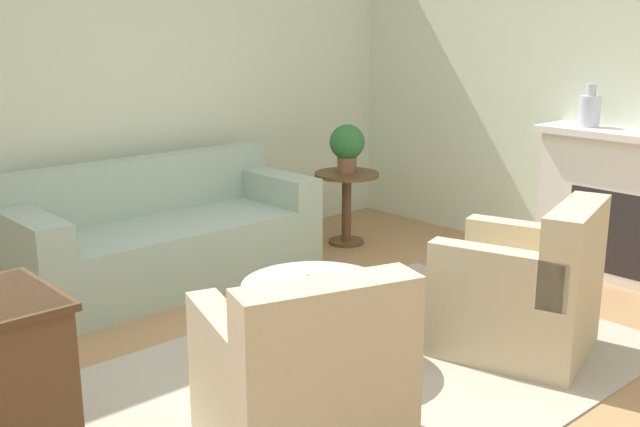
{
  "coord_description": "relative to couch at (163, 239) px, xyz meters",
  "views": [
    {
      "loc": [
        -2.69,
        -2.6,
        1.83
      ],
      "look_at": [
        0.15,
        0.55,
        0.75
      ],
      "focal_mm": 42.0,
      "sensor_mm": 36.0,
      "label": 1
    }
  ],
  "objects": [
    {
      "name": "ottoman_table",
      "position": [
        -0.07,
        -1.72,
        -0.03
      ],
      "size": [
        0.81,
        0.81,
        0.45
      ],
      "color": "#9EB29E",
      "rests_on": "rug"
    },
    {
      "name": "wall_back",
      "position": [
        0.07,
        0.65,
        1.08
      ],
      "size": [
        9.15,
        0.12,
        2.8
      ],
      "color": "beige",
      "rests_on": "ground_plane"
    },
    {
      "name": "fireplace",
      "position": [
        2.52,
        -2.18,
        0.25
      ],
      "size": [
        0.44,
        1.34,
        1.09
      ],
      "color": "silver",
      "rests_on": "ground_plane"
    },
    {
      "name": "potted_plant_on_side_table",
      "position": [
        1.66,
        -0.17,
        0.53
      ],
      "size": [
        0.29,
        0.29,
        0.4
      ],
      "color": "brown",
      "rests_on": "side_table"
    },
    {
      "name": "vase_mantel_near",
      "position": [
        2.51,
        -1.84,
        0.89
      ],
      "size": [
        0.15,
        0.15,
        0.31
      ],
      "color": "silver",
      "rests_on": "fireplace"
    },
    {
      "name": "armchair_right",
      "position": [
        0.9,
        -2.41,
        0.02
      ],
      "size": [
        0.94,
        0.98,
        0.88
      ],
      "color": "#C6B289",
      "rests_on": "rug"
    },
    {
      "name": "rug",
      "position": [
        0.07,
        -1.99,
        -0.32
      ],
      "size": [
        3.21,
        2.07,
        0.01
      ],
      "color": "#B2A893",
      "rests_on": "ground_plane"
    },
    {
      "name": "couch",
      "position": [
        0.0,
        0.0,
        0.0
      ],
      "size": [
        2.19,
        0.89,
        0.87
      ],
      "color": "#9EB29E",
      "rests_on": "ground_plane"
    },
    {
      "name": "wall_right",
      "position": [
        2.77,
        -1.99,
        1.08
      ],
      "size": [
        0.12,
        9.28,
        2.8
      ],
      "color": "beige",
      "rests_on": "ground_plane"
    },
    {
      "name": "ground_plane",
      "position": [
        0.07,
        -1.99,
        -0.32
      ],
      "size": [
        16.0,
        16.0,
        0.0
      ],
      "primitive_type": "plane",
      "color": "#AD7F51"
    },
    {
      "name": "armchair_left",
      "position": [
        -0.76,
        -2.41,
        0.02
      ],
      "size": [
        0.94,
        0.98,
        0.88
      ],
      "color": "#C6B289",
      "rests_on": "rug"
    },
    {
      "name": "side_table",
      "position": [
        1.66,
        -0.17,
        0.1
      ],
      "size": [
        0.54,
        0.54,
        0.62
      ],
      "color": "brown",
      "rests_on": "ground_plane"
    }
  ]
}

